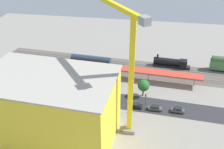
# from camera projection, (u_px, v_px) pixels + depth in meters

# --- Properties ---
(ground_plane) EXTENTS (167.25, 167.25, 0.00)m
(ground_plane) POSITION_uv_depth(u_px,v_px,m) (110.00, 96.00, 96.60)
(ground_plane) COLOR gray
(ground_plane) RESTS_ON ground
(rail_bed) EXTENTS (105.34, 22.48, 0.01)m
(rail_bed) POSITION_uv_depth(u_px,v_px,m) (119.00, 67.00, 115.63)
(rail_bed) COLOR #5B544C
(rail_bed) RESTS_ON ground
(street_asphalt) EXTENTS (104.91, 16.85, 0.01)m
(street_asphalt) POSITION_uv_depth(u_px,v_px,m) (109.00, 100.00, 94.86)
(street_asphalt) COLOR #2D2D33
(street_asphalt) RESTS_ON ground
(track_rails) EXTENTS (104.24, 16.08, 0.12)m
(track_rails) POSITION_uv_depth(u_px,v_px,m) (119.00, 66.00, 115.54)
(track_rails) COLOR #9E9EA8
(track_rails) RESTS_ON ground
(platform_canopy_near) EXTENTS (58.28, 8.63, 4.33)m
(platform_canopy_near) POSITION_uv_depth(u_px,v_px,m) (127.00, 69.00, 105.56)
(platform_canopy_near) COLOR #C63D2D
(platform_canopy_near) RESTS_ON ground
(locomotive) EXTENTS (15.59, 4.02, 5.28)m
(locomotive) POSITION_uv_depth(u_px,v_px,m) (172.00, 63.00, 114.39)
(locomotive) COLOR black
(locomotive) RESTS_ON ground
(freight_coach_far) EXTENTS (17.63, 4.42, 5.89)m
(freight_coach_far) POSITION_uv_depth(u_px,v_px,m) (91.00, 62.00, 112.82)
(freight_coach_far) COLOR black
(freight_coach_far) RESTS_ON ground
(parked_car_0) EXTENTS (4.32, 2.12, 1.79)m
(parked_car_0) POSITION_uv_depth(u_px,v_px,m) (178.00, 110.00, 88.39)
(parked_car_0) COLOR black
(parked_car_0) RESTS_ON ground
(parked_car_1) EXTENTS (4.66, 1.87, 1.70)m
(parked_car_1) POSITION_uv_depth(u_px,v_px,m) (155.00, 108.00, 89.37)
(parked_car_1) COLOR black
(parked_car_1) RESTS_ON ground
(parked_car_2) EXTENTS (4.19, 2.08, 1.68)m
(parked_car_2) POSITION_uv_depth(u_px,v_px,m) (136.00, 106.00, 90.50)
(parked_car_2) COLOR black
(parked_car_2) RESTS_ON ground
(parked_car_3) EXTENTS (4.74, 2.36, 1.72)m
(parked_car_3) POSITION_uv_depth(u_px,v_px,m) (113.00, 105.00, 91.04)
(parked_car_3) COLOR black
(parked_car_3) RESTS_ON ground
(parked_car_4) EXTENTS (4.60, 2.41, 1.80)m
(parked_car_4) POSITION_uv_depth(u_px,v_px,m) (93.00, 102.00, 92.24)
(parked_car_4) COLOR black
(parked_car_4) RESTS_ON ground
(parked_car_5) EXTENTS (4.54, 2.07, 1.77)m
(parked_car_5) POSITION_uv_depth(u_px,v_px,m) (72.00, 100.00, 93.20)
(parked_car_5) COLOR black
(parked_car_5) RESTS_ON ground
(parked_car_6) EXTENTS (4.15, 2.05, 1.58)m
(parked_car_6) POSITION_uv_depth(u_px,v_px,m) (52.00, 98.00, 94.62)
(parked_car_6) COLOR black
(parked_car_6) RESTS_ON ground
(construction_building) EXTENTS (36.50, 24.08, 19.53)m
(construction_building) POSITION_uv_depth(u_px,v_px,m) (51.00, 108.00, 74.68)
(construction_building) COLOR yellow
(construction_building) RESTS_ON ground
(construction_roof_slab) EXTENTS (37.15, 24.72, 0.40)m
(construction_roof_slab) POSITION_uv_depth(u_px,v_px,m) (47.00, 78.00, 69.61)
(construction_roof_slab) COLOR #ADA89E
(construction_roof_slab) RESTS_ON construction_building
(tower_crane) EXTENTS (15.86, 19.89, 36.90)m
(tower_crane) POSITION_uv_depth(u_px,v_px,m) (129.00, 66.00, 71.49)
(tower_crane) COLOR gray
(tower_crane) RESTS_ON ground
(box_truck_0) EXTENTS (8.56, 2.60, 3.70)m
(box_truck_0) POSITION_uv_depth(u_px,v_px,m) (35.00, 95.00, 94.33)
(box_truck_0) COLOR black
(box_truck_0) RESTS_ON ground
(street_tree_0) EXTENTS (4.21, 4.21, 6.43)m
(street_tree_0) POSITION_uv_depth(u_px,v_px,m) (144.00, 85.00, 94.83)
(street_tree_0) COLOR brown
(street_tree_0) RESTS_ON ground
(street_tree_1) EXTENTS (5.29, 5.29, 7.63)m
(street_tree_1) POSITION_uv_depth(u_px,v_px,m) (93.00, 78.00, 97.67)
(street_tree_1) COLOR brown
(street_tree_1) RESTS_ON ground
(street_tree_2) EXTENTS (5.39, 5.39, 7.81)m
(street_tree_2) POSITION_uv_depth(u_px,v_px,m) (49.00, 73.00, 100.54)
(street_tree_2) COLOR brown
(street_tree_2) RESTS_ON ground
(street_tree_3) EXTENTS (5.15, 5.15, 7.86)m
(street_tree_3) POSITION_uv_depth(u_px,v_px,m) (34.00, 74.00, 99.68)
(street_tree_3) COLOR brown
(street_tree_3) RESTS_ON ground
(street_tree_4) EXTENTS (5.18, 5.18, 7.61)m
(street_tree_4) POSITION_uv_depth(u_px,v_px,m) (52.00, 74.00, 100.42)
(street_tree_4) COLOR brown
(street_tree_4) RESTS_ON ground
(street_tree_5) EXTENTS (5.07, 5.07, 7.68)m
(street_tree_5) POSITION_uv_depth(u_px,v_px,m) (61.00, 75.00, 99.32)
(street_tree_5) COLOR brown
(street_tree_5) RESTS_ON ground
(traffic_light) EXTENTS (0.50, 0.36, 6.74)m
(traffic_light) POSITION_uv_depth(u_px,v_px,m) (145.00, 100.00, 87.06)
(traffic_light) COLOR #333333
(traffic_light) RESTS_ON ground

